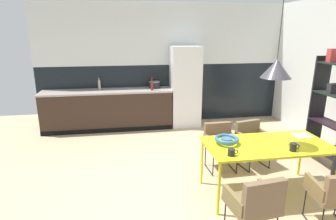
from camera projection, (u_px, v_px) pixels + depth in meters
ground_plane at (202, 195)px, 3.86m from camera, size 9.04×9.04×0.00m
back_wall_splashback_dark at (166, 93)px, 6.91m from camera, size 6.05×0.12×1.44m
back_wall_panel_upper at (165, 34)px, 6.51m from camera, size 6.05×0.12×1.44m
kitchen_counter at (108, 110)px, 6.42m from camera, size 2.96×0.63×0.92m
refrigerator_column at (185, 87)px, 6.56m from camera, size 0.68×0.60×1.89m
dining_table at (267, 147)px, 3.74m from camera, size 1.68×0.83×0.75m
armchair_head_of_table at (220, 140)px, 4.53m from camera, size 0.50×0.49×0.75m
armchair_far_side at (256, 201)px, 2.87m from camera, size 0.54×0.52×0.81m
armchair_facing_counter at (252, 137)px, 4.65m from camera, size 0.57×0.56×0.75m
fruit_bowl at (227, 139)px, 3.72m from camera, size 0.33×0.33×0.09m
open_book at (302, 135)px, 4.01m from camera, size 0.24×0.21×0.02m
mug_dark_espresso at (293, 147)px, 3.49m from camera, size 0.13×0.08×0.10m
mug_wide_latte at (232, 152)px, 3.36m from camera, size 0.13×0.09×0.08m
cooking_pot at (154, 85)px, 6.53m from camera, size 0.26×0.26×0.18m
bottle_spice_small at (152, 85)px, 6.27m from camera, size 0.06×0.06×0.30m
bottle_vinegar_dark at (99, 85)px, 6.33m from camera, size 0.06×0.06×0.28m
open_shelf_unit at (332, 109)px, 4.51m from camera, size 0.30×0.76×1.95m
pendant_lamp_over_table_near at (276, 69)px, 3.43m from camera, size 0.38×0.38×1.17m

